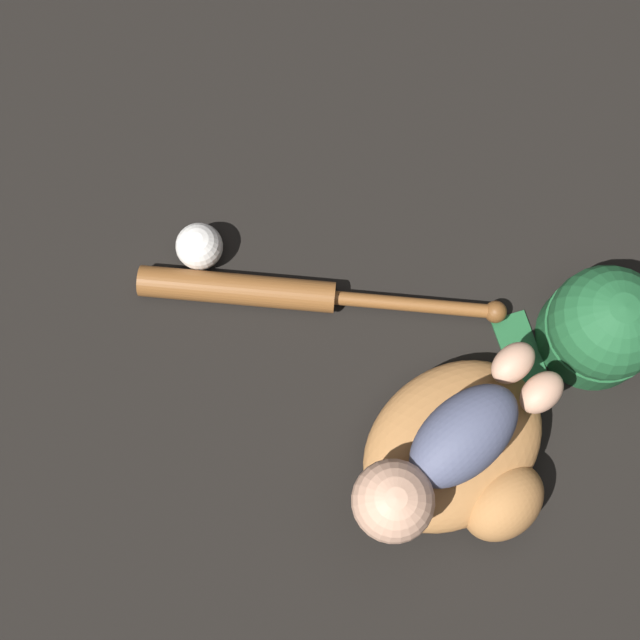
{
  "coord_description": "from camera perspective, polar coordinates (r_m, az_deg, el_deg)",
  "views": [
    {
      "loc": [
        0.27,
        0.04,
        1.32
      ],
      "look_at": [
        0.07,
        -0.22,
        0.07
      ],
      "focal_mm": 50.0,
      "sensor_mm": 36.0,
      "label": 1
    }
  ],
  "objects": [
    {
      "name": "baseball",
      "position": [
        1.37,
        -7.73,
        4.7
      ],
      "size": [
        0.07,
        0.07,
        0.07
      ],
      "color": "white",
      "rests_on": "ground"
    },
    {
      "name": "baseball_cap",
      "position": [
        1.35,
        17.65,
        -0.34
      ],
      "size": [
        0.24,
        0.2,
        0.17
      ],
      "color": "#1E562D",
      "rests_on": "ground"
    },
    {
      "name": "baby_figure",
      "position": [
        1.18,
        7.9,
        -8.53
      ],
      "size": [
        0.34,
        0.12,
        0.11
      ],
      "color": "#4C516B",
      "rests_on": "baseball_glove"
    },
    {
      "name": "baseball_bat",
      "position": [
        1.35,
        -2.99,
        1.78
      ],
      "size": [
        0.43,
        0.41,
        0.05
      ],
      "color": "brown",
      "rests_on": "ground"
    },
    {
      "name": "baseball_glove",
      "position": [
        1.29,
        9.02,
        -8.48
      ],
      "size": [
        0.29,
        0.27,
        0.1
      ],
      "color": "#A8703D",
      "rests_on": "ground"
    },
    {
      "name": "ground_plane",
      "position": [
        1.35,
        8.3,
        -6.19
      ],
      "size": [
        6.0,
        6.0,
        0.0
      ],
      "primitive_type": "plane",
      "color": "black"
    }
  ]
}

